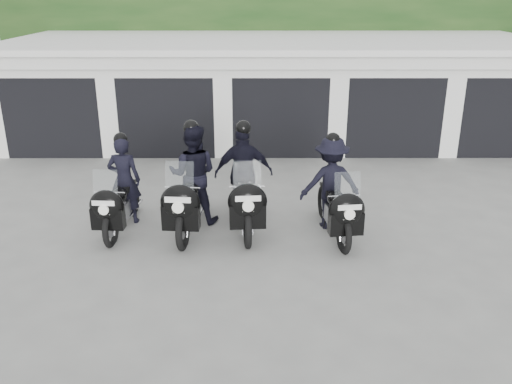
{
  "coord_description": "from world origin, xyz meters",
  "views": [
    {
      "loc": [
        -0.69,
        -8.95,
        4.44
      ],
      "look_at": [
        -0.67,
        -0.02,
        1.05
      ],
      "focal_mm": 38.0,
      "sensor_mm": 36.0,
      "label": 1
    }
  ],
  "objects_px": {
    "police_bike_a": "(120,192)",
    "police_bike_b": "(191,182)",
    "police_bike_d": "(333,190)",
    "police_bike_c": "(244,181)"
  },
  "relations": [
    {
      "from": "police_bike_b",
      "to": "police_bike_d",
      "type": "height_order",
      "value": "police_bike_b"
    },
    {
      "from": "police_bike_b",
      "to": "police_bike_c",
      "type": "bearing_deg",
      "value": 8.95
    },
    {
      "from": "police_bike_a",
      "to": "police_bike_c",
      "type": "height_order",
      "value": "police_bike_c"
    },
    {
      "from": "police_bike_a",
      "to": "police_bike_c",
      "type": "relative_size",
      "value": 0.9
    },
    {
      "from": "police_bike_b",
      "to": "police_bike_c",
      "type": "relative_size",
      "value": 1.01
    },
    {
      "from": "police_bike_a",
      "to": "police_bike_b",
      "type": "relative_size",
      "value": 0.88
    },
    {
      "from": "police_bike_b",
      "to": "police_bike_a",
      "type": "bearing_deg",
      "value": -170.92
    },
    {
      "from": "police_bike_a",
      "to": "police_bike_b",
      "type": "distance_m",
      "value": 1.37
    },
    {
      "from": "police_bike_a",
      "to": "police_bike_d",
      "type": "bearing_deg",
      "value": 2.11
    },
    {
      "from": "police_bike_c",
      "to": "police_bike_d",
      "type": "height_order",
      "value": "police_bike_c"
    }
  ]
}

